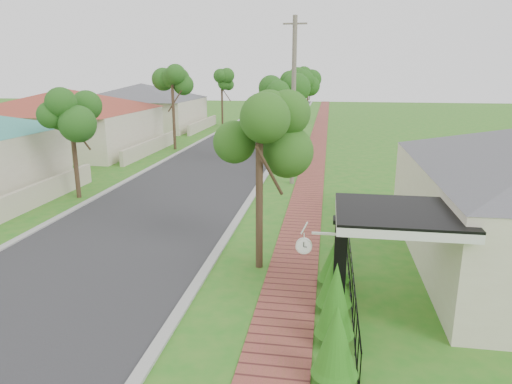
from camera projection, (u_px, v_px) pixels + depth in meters
The scene contains 16 objects.
ground at pixel (175, 283), 12.98m from camera, with size 160.00×160.00×0.00m, color #26741B.
road at pixel (226, 155), 32.52m from camera, with size 7.00×120.00×0.02m, color #28282B.
kerb_right at pixel (277, 157), 31.96m from camera, with size 0.30×120.00×0.10m, color #9E9E99.
kerb_left at pixel (177, 154), 33.08m from camera, with size 0.30×120.00×0.10m, color #9E9E99.
sidewalk at pixel (315, 158), 31.56m from camera, with size 1.50×120.00×0.03m, color brown.
porch_post at pixel (339, 273), 11.04m from camera, with size 0.48×0.48×2.52m.
picket_fence at pixel (351, 278), 12.09m from camera, with size 0.03×8.02×1.00m.
street_trees at pixel (245, 87), 37.86m from camera, with size 10.70×37.65×5.89m.
hedge_row at pixel (335, 296), 10.47m from camera, with size 0.79×5.04×2.01m.
far_house_red at pixel (68, 120), 33.75m from camera, with size 15.56×15.56×4.60m.
far_house_grey at pixel (143, 106), 47.10m from camera, with size 15.56×15.56×4.60m.
parked_car_red at pixel (275, 145), 32.50m from camera, with size 1.65×4.10×1.40m, color maroon.
parked_car_white at pixel (266, 134), 37.74m from camera, with size 1.57×4.51×1.49m, color white.
near_tree at pixel (259, 141), 13.07m from camera, with size 1.92×1.92×4.92m.
utility_pole at pixel (293, 102), 23.33m from camera, with size 1.20×0.24×8.49m.
station_clock at pixel (306, 245), 10.57m from camera, with size 1.00×0.13×0.55m.
Camera 1 is at (4.16, -11.36, 5.86)m, focal length 32.00 mm.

